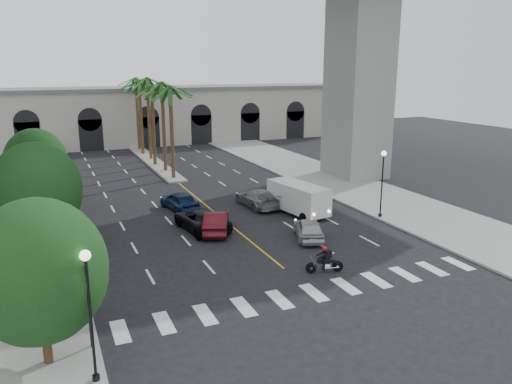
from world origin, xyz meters
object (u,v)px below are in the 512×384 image
Objects in this scene: lamp_post_left_near at (90,305)px; lamp_post_right at (382,178)px; traffic_signal_far at (79,261)px; car_e at (179,201)px; motorcycle_rider at (326,261)px; car_d at (257,198)px; car_c at (201,219)px; car_a at (309,229)px; traffic_signal_near at (87,295)px; cargo_van at (298,197)px; pedestrian_a at (78,291)px; lamp_post_left_far at (61,183)px; pedestrian_b at (1,257)px; car_b at (216,222)px.

lamp_post_left_near is 26.25m from lamp_post_right.
traffic_signal_far reaches higher than car_e.
lamp_post_right is at bearing 52.55° from motorcycle_rider.
lamp_post_right is 1.01× the size of car_d.
traffic_signal_far is 0.66× the size of car_c.
lamp_post_left_near is at bearing 56.01° from car_a.
lamp_post_right is 25.02m from traffic_signal_near.
cargo_van is at bearing 30.16° from traffic_signal_far.
pedestrian_a is at bearing 90.92° from lamp_post_left_near.
traffic_signal_near is 0.69× the size of car_d.
traffic_signal_near is (0.10, -18.50, -0.71)m from lamp_post_left_far.
motorcycle_rider is at bearing -26.64° from pedestrian_b.
car_c is (9.09, -5.14, -2.45)m from lamp_post_left_far.
motorcycle_rider is at bearing 90.56° from car_a.
traffic_signal_far is at bearing 90.00° from traffic_signal_near.
traffic_signal_far is at bearing -89.60° from lamp_post_left_far.
motorcycle_rider is 0.36× the size of cargo_van.
lamp_post_left_far reaches higher than car_d.
car_b is 1.04× the size of car_e.
pedestrian_a is at bearing 48.00° from car_e.
motorcycle_rider is 0.51× the size of car_a.
motorcycle_rider is at bearing -49.17° from lamp_post_left_far.
traffic_signal_near is 1.96× the size of pedestrian_b.
pedestrian_a reaches higher than pedestrian_b.
car_b is (-5.40, 3.81, 0.05)m from car_a.
car_a is 16.15m from pedestrian_a.
pedestrian_b is at bearing 23.69° from car_e.
traffic_signal_near reaches higher than car_e.
traffic_signal_near is at bearing 73.68° from car_b.
car_e is (-0.92, 6.69, -0.01)m from car_b.
traffic_signal_near is 4.00m from traffic_signal_far.
car_c is 13.32m from pedestrian_a.
traffic_signal_far is 0.85× the size of car_a.
lamp_post_left_near is 14.67m from motorcycle_rider.
motorcycle_rider is 0.41× the size of car_d.
pedestrian_a is at bearing -159.26° from cargo_van.
lamp_post_left_near is 2.81× the size of pedestrian_a.
car_c is at bearing 56.08° from traffic_signal_near.
car_d is at bearing 48.78° from traffic_signal_near.
car_a is 7.85m from car_c.
pedestrian_a is 1.02× the size of pedestrian_b.
lamp_post_left_near is 23.48m from car_e.
motorcycle_rider is 5.84m from car_a.
car_e is at bearing 3.56° from lamp_post_left_far.
cargo_van reaches higher than car_e.
car_b is 13.85m from pedestrian_b.
cargo_van is at bearing 39.06° from traffic_signal_near.
traffic_signal_far is 0.69× the size of car_d.
car_e is at bearing 139.75° from cargo_van.
lamp_post_left_near is 6.58m from pedestrian_a.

